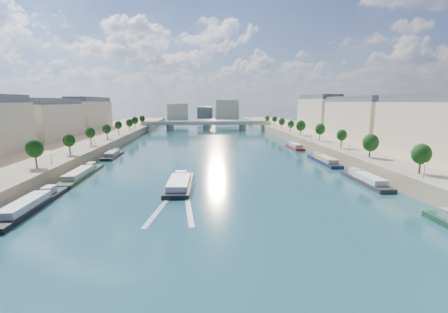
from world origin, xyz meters
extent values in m
plane|color=#0D3439|center=(0.00, 100.00, 0.00)|extent=(700.00, 700.00, 0.00)
cube|color=#9E8460|center=(-72.00, 100.00, 2.50)|extent=(44.00, 520.00, 5.00)
cube|color=#9E8460|center=(72.00, 100.00, 2.50)|extent=(44.00, 520.00, 5.00)
cube|color=gray|center=(-57.00, 100.00, 5.05)|extent=(14.00, 520.00, 0.10)
cube|color=gray|center=(57.00, 100.00, 5.05)|extent=(14.00, 520.00, 0.10)
cylinder|color=#382B1E|center=(-55.00, 66.00, 6.91)|extent=(0.50, 0.50, 3.82)
ellipsoid|color=black|center=(-55.00, 66.00, 10.50)|extent=(4.80, 4.80, 5.52)
cylinder|color=#382B1E|center=(-55.00, 90.00, 6.91)|extent=(0.50, 0.50, 3.82)
ellipsoid|color=black|center=(-55.00, 90.00, 10.50)|extent=(4.80, 4.80, 5.52)
cylinder|color=#382B1E|center=(-55.00, 114.00, 6.91)|extent=(0.50, 0.50, 3.82)
ellipsoid|color=black|center=(-55.00, 114.00, 10.50)|extent=(4.80, 4.80, 5.52)
cylinder|color=#382B1E|center=(-55.00, 138.00, 6.91)|extent=(0.50, 0.50, 3.82)
ellipsoid|color=black|center=(-55.00, 138.00, 10.50)|extent=(4.80, 4.80, 5.52)
cylinder|color=#382B1E|center=(-55.00, 162.00, 6.91)|extent=(0.50, 0.50, 3.82)
ellipsoid|color=black|center=(-55.00, 162.00, 10.50)|extent=(4.80, 4.80, 5.52)
cylinder|color=#382B1E|center=(-55.00, 186.00, 6.91)|extent=(0.50, 0.50, 3.82)
ellipsoid|color=black|center=(-55.00, 186.00, 10.50)|extent=(4.80, 4.80, 5.52)
cylinder|color=#382B1E|center=(-55.00, 210.00, 6.91)|extent=(0.50, 0.50, 3.82)
ellipsoid|color=black|center=(-55.00, 210.00, 10.50)|extent=(4.80, 4.80, 5.52)
cylinder|color=#382B1E|center=(-55.00, 234.00, 6.91)|extent=(0.50, 0.50, 3.82)
ellipsoid|color=black|center=(-55.00, 234.00, 10.50)|extent=(4.80, 4.80, 5.52)
cylinder|color=#382B1E|center=(55.00, 50.00, 6.91)|extent=(0.50, 0.50, 3.82)
ellipsoid|color=black|center=(55.00, 50.00, 10.50)|extent=(4.80, 4.80, 5.52)
cylinder|color=#382B1E|center=(55.00, 74.00, 6.91)|extent=(0.50, 0.50, 3.82)
ellipsoid|color=black|center=(55.00, 74.00, 10.50)|extent=(4.80, 4.80, 5.52)
cylinder|color=#382B1E|center=(55.00, 98.00, 6.91)|extent=(0.50, 0.50, 3.82)
ellipsoid|color=black|center=(55.00, 98.00, 10.50)|extent=(4.80, 4.80, 5.52)
cylinder|color=#382B1E|center=(55.00, 122.00, 6.91)|extent=(0.50, 0.50, 3.82)
ellipsoid|color=black|center=(55.00, 122.00, 10.50)|extent=(4.80, 4.80, 5.52)
cylinder|color=#382B1E|center=(55.00, 146.00, 6.91)|extent=(0.50, 0.50, 3.82)
ellipsoid|color=black|center=(55.00, 146.00, 10.50)|extent=(4.80, 4.80, 5.52)
cylinder|color=#382B1E|center=(55.00, 170.00, 6.91)|extent=(0.50, 0.50, 3.82)
ellipsoid|color=black|center=(55.00, 170.00, 10.50)|extent=(4.80, 4.80, 5.52)
cylinder|color=#382B1E|center=(55.00, 194.00, 6.91)|extent=(0.50, 0.50, 3.82)
ellipsoid|color=black|center=(55.00, 194.00, 10.50)|extent=(4.80, 4.80, 5.52)
cylinder|color=#382B1E|center=(55.00, 218.00, 6.91)|extent=(0.50, 0.50, 3.82)
ellipsoid|color=black|center=(55.00, 218.00, 10.50)|extent=(4.80, 4.80, 5.52)
cylinder|color=#382B1E|center=(55.00, 242.00, 6.91)|extent=(0.50, 0.50, 3.82)
ellipsoid|color=black|center=(55.00, 242.00, 10.50)|extent=(4.80, 4.80, 5.52)
cylinder|color=black|center=(-52.50, 70.00, 7.00)|extent=(0.14, 0.14, 4.00)
sphere|color=#FFE5B2|center=(-52.50, 70.00, 9.10)|extent=(0.36, 0.36, 0.36)
cylinder|color=black|center=(-52.50, 110.00, 7.00)|extent=(0.14, 0.14, 4.00)
sphere|color=#FFE5B2|center=(-52.50, 110.00, 9.10)|extent=(0.36, 0.36, 0.36)
cylinder|color=black|center=(-52.50, 150.00, 7.00)|extent=(0.14, 0.14, 4.00)
sphere|color=#FFE5B2|center=(-52.50, 150.00, 9.10)|extent=(0.36, 0.36, 0.36)
cylinder|color=black|center=(-52.50, 190.00, 7.00)|extent=(0.14, 0.14, 4.00)
sphere|color=#FFE5B2|center=(-52.50, 190.00, 9.10)|extent=(0.36, 0.36, 0.36)
cylinder|color=black|center=(52.50, 45.00, 7.00)|extent=(0.14, 0.14, 4.00)
sphere|color=#FFE5B2|center=(52.50, 45.00, 9.10)|extent=(0.36, 0.36, 0.36)
cylinder|color=black|center=(52.50, 85.00, 7.00)|extent=(0.14, 0.14, 4.00)
sphere|color=#FFE5B2|center=(52.50, 85.00, 9.10)|extent=(0.36, 0.36, 0.36)
cylinder|color=black|center=(52.50, 125.00, 7.00)|extent=(0.14, 0.14, 4.00)
sphere|color=#FFE5B2|center=(52.50, 125.00, 9.10)|extent=(0.36, 0.36, 0.36)
cylinder|color=black|center=(52.50, 165.00, 7.00)|extent=(0.14, 0.14, 4.00)
sphere|color=#FFE5B2|center=(52.50, 165.00, 9.10)|extent=(0.36, 0.36, 0.36)
cylinder|color=black|center=(52.50, 205.00, 7.00)|extent=(0.14, 0.14, 4.00)
sphere|color=#FFE5B2|center=(52.50, 205.00, 9.10)|extent=(0.36, 0.36, 0.36)
cube|color=beige|center=(-85.00, 141.00, 15.00)|extent=(16.00, 52.00, 20.00)
cube|color=#474C54|center=(-85.00, 141.00, 26.60)|extent=(14.72, 50.44, 3.20)
cube|color=beige|center=(-85.00, 199.00, 15.00)|extent=(16.00, 52.00, 20.00)
cube|color=#474C54|center=(-85.00, 199.00, 26.60)|extent=(14.72, 50.44, 3.20)
cube|color=beige|center=(85.00, 83.00, 15.00)|extent=(16.00, 52.00, 20.00)
cube|color=#474C54|center=(85.00, 83.00, 26.60)|extent=(14.72, 50.44, 3.20)
cube|color=beige|center=(85.00, 141.00, 15.00)|extent=(16.00, 52.00, 20.00)
cube|color=#474C54|center=(85.00, 141.00, 26.60)|extent=(14.72, 50.44, 3.20)
cube|color=beige|center=(85.00, 199.00, 15.00)|extent=(16.00, 52.00, 20.00)
cube|color=#474C54|center=(85.00, 199.00, 26.60)|extent=(14.72, 50.44, 3.20)
cube|color=beige|center=(-30.00, 310.00, 14.00)|extent=(22.00, 18.00, 18.00)
cube|color=beige|center=(25.00, 320.00, 16.00)|extent=(26.00, 20.00, 22.00)
cube|color=#474C54|center=(0.00, 335.00, 12.00)|extent=(18.00, 16.00, 14.00)
cube|color=#C1B79E|center=(0.00, 237.83, 6.20)|extent=(112.00, 11.00, 2.20)
cube|color=#C1B79E|center=(0.00, 232.83, 7.70)|extent=(112.00, 0.80, 0.90)
cube|color=#C1B79E|center=(0.00, 242.83, 7.70)|extent=(112.00, 0.80, 0.90)
cylinder|color=#C1B79E|center=(-32.00, 237.83, 2.50)|extent=(6.40, 6.40, 5.00)
cylinder|color=#C1B79E|center=(0.00, 237.83, 2.50)|extent=(6.40, 6.40, 5.00)
cylinder|color=#C1B79E|center=(32.00, 237.83, 2.50)|extent=(6.40, 6.40, 5.00)
cube|color=#C1B79E|center=(-52.00, 237.83, 2.50)|extent=(6.00, 12.00, 5.00)
cube|color=#C1B79E|center=(52.00, 237.83, 2.50)|extent=(6.00, 12.00, 5.00)
cube|color=black|center=(-11.93, 60.17, 0.28)|extent=(7.81, 24.97, 1.77)
cube|color=white|center=(-11.93, 58.19, 1.97)|extent=(6.28, 16.27, 1.59)
cube|color=white|center=(-11.93, 67.60, 2.07)|extent=(3.63, 3.08, 1.80)
cube|color=silver|center=(-15.13, 43.17, 0.02)|extent=(5.12, 25.88, 0.04)
cube|color=silver|center=(-8.73, 43.17, 0.02)|extent=(3.60, 26.00, 0.04)
cube|color=black|center=(-45.50, 43.98, 0.30)|extent=(5.00, 28.85, 1.80)
cube|color=silver|center=(-45.50, 41.67, 2.00)|extent=(4.10, 15.87, 1.60)
cube|color=silver|center=(-45.50, 52.64, 2.10)|extent=(2.50, 3.46, 1.80)
cube|color=#193E24|center=(-45.50, 74.64, 0.30)|extent=(5.00, 30.24, 1.80)
cube|color=beige|center=(-45.50, 72.22, 2.00)|extent=(4.10, 16.63, 1.60)
cube|color=beige|center=(-45.50, 83.71, 2.10)|extent=(2.50, 3.63, 1.80)
cube|color=black|center=(-45.50, 111.22, 0.30)|extent=(5.00, 20.13, 1.80)
cube|color=gray|center=(-45.50, 109.61, 2.00)|extent=(4.10, 11.07, 1.60)
cube|color=gray|center=(-45.50, 117.26, 2.10)|extent=(2.50, 2.42, 1.80)
cube|color=gray|center=(45.50, 28.54, 2.10)|extent=(2.50, 2.41, 1.80)
cube|color=#2C2B2E|center=(45.50, 59.90, 0.30)|extent=(5.00, 23.53, 1.80)
cube|color=silver|center=(45.50, 58.02, 2.00)|extent=(4.10, 12.94, 1.60)
cube|color=silver|center=(45.50, 66.96, 2.10)|extent=(2.50, 2.82, 1.80)
cube|color=#1A2039|center=(45.50, 91.63, 0.30)|extent=(5.00, 25.44, 1.80)
cube|color=#B9A88B|center=(45.50, 89.60, 2.00)|extent=(4.10, 13.99, 1.60)
cube|color=#B9A88B|center=(45.50, 99.26, 2.10)|extent=(2.50, 3.05, 1.80)
cube|color=maroon|center=(45.50, 130.30, 0.30)|extent=(5.00, 19.67, 1.80)
cube|color=#ABB1B7|center=(45.50, 128.72, 2.00)|extent=(4.10, 10.82, 1.60)
cube|color=#ABB1B7|center=(45.50, 136.20, 2.10)|extent=(2.50, 2.36, 1.80)
camera|label=1|loc=(-5.56, -26.52, 24.81)|focal=24.00mm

